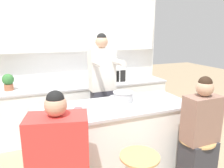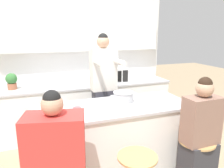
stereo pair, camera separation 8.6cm
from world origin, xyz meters
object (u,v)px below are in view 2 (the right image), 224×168
(bar_stool_rightmost, at_px, (195,163))
(coffee_cup_near, at_px, (77,111))
(cooking_pot, at_px, (123,97))
(potted_plant, at_px, (12,81))
(person_cooking, at_px, (104,94))
(kitchen_island, at_px, (114,141))
(person_seated_near, at_px, (199,144))
(banana_bunch, at_px, (56,106))
(microwave, at_px, (112,75))
(fruit_bowl, at_px, (48,112))

(bar_stool_rightmost, height_order, coffee_cup_near, coffee_cup_near)
(cooking_pot, distance_m, coffee_cup_near, 0.68)
(potted_plant, bearing_deg, person_cooking, -29.87)
(kitchen_island, bearing_deg, person_seated_near, -40.14)
(person_cooking, height_order, person_seated_near, person_cooking)
(banana_bunch, height_order, microwave, microwave)
(person_cooking, distance_m, person_seated_near, 1.49)
(cooking_pot, xyz_separation_m, fruit_bowl, (-0.93, -0.11, -0.04))
(person_seated_near, xyz_separation_m, cooking_pot, (-0.59, 0.72, 0.38))
(fruit_bowl, relative_size, coffee_cup_near, 1.59)
(bar_stool_rightmost, bearing_deg, person_cooking, 117.68)
(kitchen_island, distance_m, bar_stool_rightmost, 0.97)
(potted_plant, bearing_deg, microwave, -1.66)
(kitchen_island, relative_size, person_cooking, 1.06)
(bar_stool_rightmost, xyz_separation_m, person_cooking, (-0.67, 1.27, 0.53))
(microwave, bearing_deg, potted_plant, 178.34)
(person_cooking, xyz_separation_m, potted_plant, (-1.31, 0.75, 0.14))
(cooking_pot, distance_m, microwave, 1.32)
(microwave, bearing_deg, coffee_cup_near, -121.48)
(bar_stool_rightmost, xyz_separation_m, cooking_pot, (-0.59, 0.69, 0.64))
(cooking_pot, bearing_deg, potted_plant, 136.02)
(fruit_bowl, bearing_deg, coffee_cup_near, -25.17)
(fruit_bowl, xyz_separation_m, banana_bunch, (0.10, 0.18, -0.00))
(fruit_bowl, distance_m, potted_plant, 1.52)
(bar_stool_rightmost, xyz_separation_m, coffee_cup_near, (-1.23, 0.44, 0.62))
(kitchen_island, distance_m, fruit_bowl, 0.91)
(person_seated_near, distance_m, microwave, 2.07)
(person_seated_near, height_order, banana_bunch, person_seated_near)
(person_seated_near, bearing_deg, microwave, 96.75)
(bar_stool_rightmost, relative_size, person_cooking, 0.36)
(kitchen_island, relative_size, coffee_cup_near, 15.76)
(person_cooking, relative_size, coffee_cup_near, 14.93)
(banana_bunch, bearing_deg, bar_stool_rightmost, -28.15)
(person_cooking, height_order, cooking_pot, person_cooking)
(bar_stool_rightmost, bearing_deg, person_seated_near, -96.35)
(microwave, bearing_deg, person_cooking, -118.37)
(person_seated_near, distance_m, coffee_cup_near, 1.36)
(bar_stool_rightmost, distance_m, person_cooking, 1.53)
(banana_bunch, bearing_deg, cooking_pot, -4.88)
(person_seated_near, xyz_separation_m, fruit_bowl, (-1.51, 0.61, 0.35))
(person_seated_near, height_order, microwave, person_seated_near)
(bar_stool_rightmost, relative_size, fruit_bowl, 3.36)
(fruit_bowl, bearing_deg, person_seated_near, -22.03)
(fruit_bowl, bearing_deg, potted_plant, 107.55)
(kitchen_island, height_order, person_cooking, person_cooking)
(person_cooking, height_order, banana_bunch, person_cooking)
(cooking_pot, relative_size, potted_plant, 1.30)
(person_seated_near, bearing_deg, cooking_pot, 127.84)
(kitchen_island, xyz_separation_m, banana_bunch, (-0.67, 0.16, 0.49))
(person_cooking, distance_m, coffee_cup_near, 1.01)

